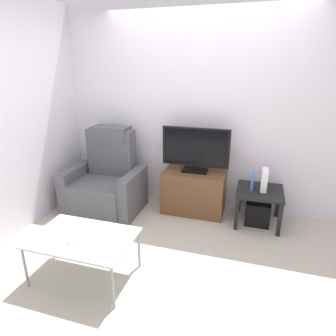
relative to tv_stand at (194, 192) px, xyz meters
The scene contains 12 objects.
ground_plane 0.89m from the tv_stand, 88.33° to the right, with size 6.40×6.40×0.00m, color #B2A899.
wall_back 1.06m from the tv_stand, 85.07° to the left, with size 6.40×0.06×2.60m, color silver.
wall_side 2.28m from the tv_stand, 155.52° to the right, with size 0.06×4.48×2.60m, color silver.
tv_stand is the anchor object (origin of this frame).
television 0.58m from the tv_stand, 90.00° to the left, with size 0.85×0.20×0.57m.
recliner_armchair 1.18m from the tv_stand, 168.82° to the right, with size 0.98×0.78×1.08m.
side_table 0.83m from the tv_stand, ahead, with size 0.54×0.54×0.44m.
subwoofer_box 0.83m from the tv_stand, ahead, with size 0.29×0.29×0.29m, color black.
book_upright 0.77m from the tv_stand, ahead, with size 0.03×0.12×0.21m, color #3366B2.
game_console 0.90m from the tv_stand, ahead, with size 0.07×0.20×0.26m, color white.
coffee_table 1.69m from the tv_stand, 113.45° to the right, with size 0.90×0.60×0.42m.
cell_phone 1.77m from the tv_stand, 113.32° to the right, with size 0.07×0.15×0.01m, color #B7B7BC.
Camera 1 is at (0.68, -2.61, 1.85)m, focal length 31.23 mm.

